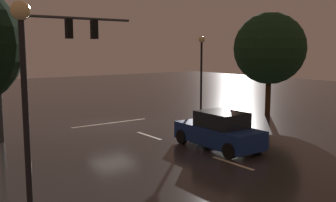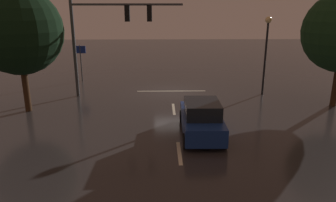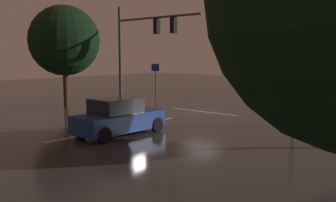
# 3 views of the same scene
# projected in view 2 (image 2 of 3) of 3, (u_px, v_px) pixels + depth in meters

# --- Properties ---
(ground_plane) EXTENTS (80.00, 80.00, 0.00)m
(ground_plane) POSITION_uv_depth(u_px,v_px,m) (171.00, 92.00, 22.85)
(ground_plane) COLOR #2D2B2B
(traffic_signal_assembly) EXTENTS (7.29, 0.47, 7.05)m
(traffic_signal_assembly) POSITION_uv_depth(u_px,v_px,m) (107.00, 26.00, 20.56)
(traffic_signal_assembly) COLOR #383A3D
(traffic_signal_assembly) RESTS_ON ground_plane
(lane_dash_far) EXTENTS (0.16, 2.20, 0.01)m
(lane_dash_far) POSITION_uv_depth(u_px,v_px,m) (174.00, 109.00, 19.01)
(lane_dash_far) COLOR beige
(lane_dash_far) RESTS_ON ground_plane
(lane_dash_mid) EXTENTS (0.16, 2.20, 0.01)m
(lane_dash_mid) POSITION_uv_depth(u_px,v_px,m) (179.00, 153.00, 13.26)
(lane_dash_mid) COLOR beige
(lane_dash_mid) RESTS_ON ground_plane
(stop_bar) EXTENTS (5.00, 0.16, 0.01)m
(stop_bar) POSITION_uv_depth(u_px,v_px,m) (171.00, 91.00, 23.13)
(stop_bar) COLOR beige
(stop_bar) RESTS_ON ground_plane
(car_approaching) EXTENTS (1.95, 4.39, 1.70)m
(car_approaching) POSITION_uv_depth(u_px,v_px,m) (201.00, 119.00, 14.99)
(car_approaching) COLOR navy
(car_approaching) RESTS_ON ground_plane
(street_lamp_left_kerb) EXTENTS (0.44, 0.44, 5.33)m
(street_lamp_left_kerb) POSITION_uv_depth(u_px,v_px,m) (267.00, 41.00, 21.24)
(street_lamp_left_kerb) COLOR black
(street_lamp_left_kerb) RESTS_ON ground_plane
(route_sign) EXTENTS (0.90, 0.09, 2.97)m
(route_sign) POSITION_uv_depth(u_px,v_px,m) (80.00, 56.00, 25.70)
(route_sign) COLOR #383A3D
(route_sign) RESTS_ON ground_plane
(tree_right_near) EXTENTS (4.86, 4.86, 7.07)m
(tree_right_near) POSITION_uv_depth(u_px,v_px,m) (18.00, 31.00, 17.38)
(tree_right_near) COLOR #382314
(tree_right_near) RESTS_ON ground_plane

